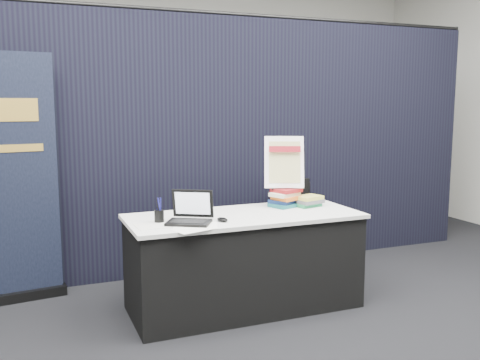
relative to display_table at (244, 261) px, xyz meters
The scene contains 15 objects.
floor 0.67m from the display_table, 90.00° to the right, with size 8.00×8.00×0.00m, color black.
wall_back 3.71m from the display_table, 90.00° to the left, with size 8.00×0.02×3.50m, color beige.
drape_partition 1.33m from the display_table, 90.00° to the left, with size 6.00×0.08×2.40m, color black.
display_table is the anchor object (origin of this frame).
laptop 0.67m from the display_table, 166.11° to the right, with size 0.37×0.38×0.23m.
mouse 0.49m from the display_table, 144.21° to the right, with size 0.06×0.10×0.03m, color black.
brochure_left 0.81m from the display_table, behind, with size 0.31×0.22×0.00m, color silver.
brochure_mid 0.64m from the display_table, 153.87° to the right, with size 0.30×0.22×0.00m, color white.
brochure_right 0.72m from the display_table, 147.91° to the right, with size 0.25×0.18×0.00m, color white.
pen_cup 0.79m from the display_table, behind, with size 0.07×0.07×0.09m, color black.
book_stack_tall 0.65m from the display_table, 20.91° to the left, with size 0.27×0.25×0.15m.
book_stack_short 0.75m from the display_table, ahead, with size 0.24×0.21×0.09m.
info_sign 0.88m from the display_table, 24.30° to the left, with size 0.35×0.24×0.44m.
pullup_banner 1.96m from the display_table, 154.38° to the left, with size 0.85×0.20×2.00m.
stacking_chair 1.09m from the display_table, 38.67° to the left, with size 0.41×0.41×0.87m.
Camera 1 is at (-1.55, -3.18, 1.61)m, focal length 40.00 mm.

